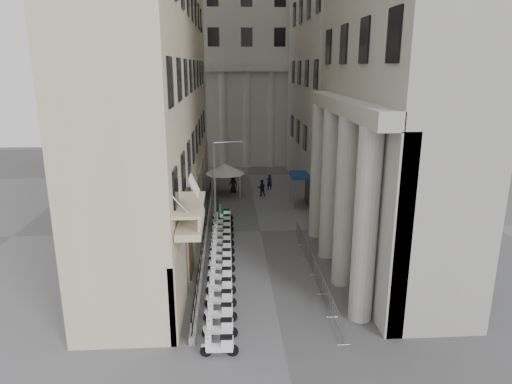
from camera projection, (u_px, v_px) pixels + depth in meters
left_building at (158, 6)px, 33.95m from camera, size 5.00×36.00×34.00m
far_building at (245, 47)px, 59.93m from camera, size 22.00×10.00×30.00m
iron_fence at (205, 238)px, 34.85m from camera, size 0.30×28.00×1.40m
blue_awning at (299, 205)px, 43.04m from camera, size 1.60×3.00×3.00m
flag at (200, 334)px, 22.36m from camera, size 1.00×1.40×8.20m
scooter_0 at (220, 356)px, 20.67m from camera, size 1.42×0.60×1.50m
scooter_1 at (220, 338)px, 22.05m from camera, size 1.42×0.60×1.50m
scooter_2 at (221, 322)px, 23.44m from camera, size 1.42×0.60×1.50m
scooter_3 at (221, 307)px, 24.82m from camera, size 1.42×0.60×1.50m
scooter_4 at (221, 295)px, 26.20m from camera, size 1.42×0.60×1.50m
scooter_5 at (222, 283)px, 27.59m from camera, size 1.42×0.60×1.50m
scooter_6 at (222, 273)px, 28.97m from camera, size 1.42×0.60×1.50m
scooter_7 at (222, 263)px, 30.35m from camera, size 1.42×0.60×1.50m
scooter_8 at (222, 255)px, 31.74m from camera, size 1.42×0.60×1.50m
scooter_9 at (223, 247)px, 33.12m from camera, size 1.42×0.60×1.50m
scooter_10 at (223, 239)px, 34.51m from camera, size 1.42×0.60×1.50m
scooter_11 at (223, 233)px, 35.89m from camera, size 1.42×0.60×1.50m
scooter_12 at (223, 226)px, 37.27m from camera, size 1.42×0.60×1.50m
scooter_13 at (223, 221)px, 38.66m from camera, size 1.42×0.60×1.50m
barrier_0 at (338, 331)px, 22.61m from camera, size 0.60×2.40×1.10m
barrier_1 at (327, 305)px, 25.02m from camera, size 0.60×2.40×1.10m
barrier_2 at (318, 284)px, 27.42m from camera, size 0.60×2.40×1.10m
barrier_3 at (311, 267)px, 29.82m from camera, size 0.60×2.40×1.10m
barrier_4 at (305, 252)px, 32.23m from camera, size 0.60×2.40×1.10m
barrier_5 at (299, 239)px, 34.63m from camera, size 0.60×2.40×1.10m
security_tent at (226, 169)px, 45.77m from camera, size 3.92×3.92×3.18m
street_lamp at (218, 182)px, 34.18m from camera, size 2.35×0.69×7.30m
info_kiosk at (217, 212)px, 37.82m from camera, size 0.48×0.96×1.95m
pedestrian_a at (269, 182)px, 48.05m from camera, size 0.66×0.49×1.65m
pedestrian_b at (262, 188)px, 45.81m from camera, size 0.84×0.66×1.67m
pedestrian_c at (233, 184)px, 47.01m from camera, size 0.96×0.73×1.77m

